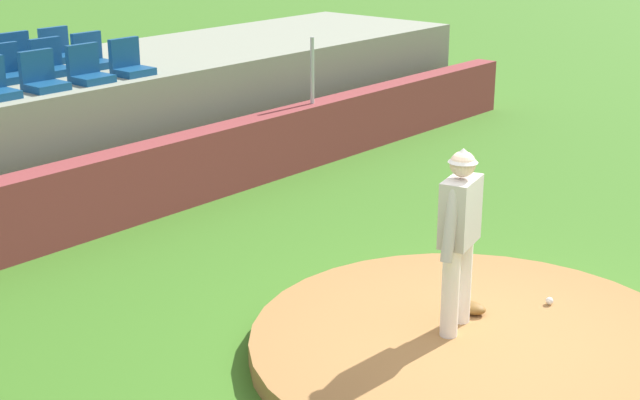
% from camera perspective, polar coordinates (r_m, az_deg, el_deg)
% --- Properties ---
extents(ground_plane, '(60.00, 60.00, 0.00)m').
position_cam_1_polar(ground_plane, '(8.67, 9.46, -9.40)').
color(ground_plane, '#3D7421').
extents(pitchers_mound, '(4.10, 4.10, 0.19)m').
position_cam_1_polar(pitchers_mound, '(8.63, 9.49, -8.82)').
color(pitchers_mound, '#A3723E').
rests_on(pitchers_mound, ground_plane).
extents(pitcher, '(0.74, 0.35, 1.71)m').
position_cam_1_polar(pitcher, '(8.33, 8.55, -1.61)').
color(pitcher, white).
rests_on(pitcher, pitchers_mound).
extents(baseball, '(0.07, 0.07, 0.07)m').
position_cam_1_polar(baseball, '(9.35, 13.86, -6.02)').
color(baseball, white).
rests_on(baseball, pitchers_mound).
extents(fielding_glove, '(0.23, 0.32, 0.11)m').
position_cam_1_polar(fielding_glove, '(9.01, 9.21, -6.52)').
color(fielding_glove, brown).
rests_on(fielding_glove, pitchers_mound).
extents(brick_barrier, '(17.95, 0.40, 0.95)m').
position_cam_1_polar(brick_barrier, '(11.85, -12.74, 0.53)').
color(brick_barrier, brown).
rests_on(brick_barrier, ground_plane).
extents(fence_post_right, '(0.06, 0.06, 1.01)m').
position_cam_1_polar(fence_post_right, '(14.15, -0.48, 7.92)').
color(fence_post_right, silver).
rests_on(fence_post_right, brick_barrier).
extents(bleacher_platform, '(17.50, 3.15, 1.58)m').
position_cam_1_polar(bleacher_platform, '(13.63, -18.74, 3.72)').
color(bleacher_platform, gray).
rests_on(bleacher_platform, ground_plane).
extents(stadium_chair_2, '(0.48, 0.44, 0.50)m').
position_cam_1_polar(stadium_chair_2, '(12.56, -16.64, 7.18)').
color(stadium_chair_2, navy).
rests_on(stadium_chair_2, bleacher_platform).
extents(stadium_chair_3, '(0.48, 0.44, 0.50)m').
position_cam_1_polar(stadium_chair_3, '(12.92, -14.01, 7.70)').
color(stadium_chair_3, navy).
rests_on(stadium_chair_3, bleacher_platform).
extents(stadium_chair_4, '(0.48, 0.44, 0.50)m').
position_cam_1_polar(stadium_chair_4, '(13.34, -11.58, 8.18)').
color(stadium_chair_4, navy).
rests_on(stadium_chair_4, bleacher_platform).
extents(stadium_chair_7, '(0.48, 0.44, 0.50)m').
position_cam_1_polar(stadium_chair_7, '(13.28, -18.61, 7.56)').
color(stadium_chair_7, navy).
rests_on(stadium_chair_7, bleacher_platform).
extents(stadium_chair_8, '(0.48, 0.44, 0.50)m').
position_cam_1_polar(stadium_chair_8, '(13.61, -16.17, 8.03)').
color(stadium_chair_8, navy).
rests_on(stadium_chair_8, bleacher_platform).
extents(stadium_chair_9, '(0.48, 0.44, 0.50)m').
position_cam_1_polar(stadium_chair_9, '(14.02, -13.80, 8.51)').
color(stadium_chair_9, navy).
rests_on(stadium_chair_9, bleacher_platform).
extents(stadium_chair_13, '(0.48, 0.44, 0.50)m').
position_cam_1_polar(stadium_chair_13, '(14.33, -17.96, 8.35)').
color(stadium_chair_13, navy).
rests_on(stadium_chair_13, bleacher_platform).
extents(stadium_chair_14, '(0.48, 0.44, 0.50)m').
position_cam_1_polar(stadium_chair_14, '(14.70, -15.72, 8.78)').
color(stadium_chair_14, navy).
rests_on(stadium_chair_14, bleacher_platform).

